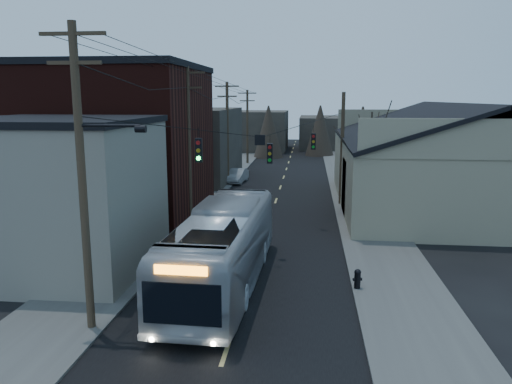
% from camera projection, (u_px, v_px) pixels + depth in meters
% --- Properties ---
extents(road_surface, '(9.00, 110.00, 0.02)m').
position_uv_depth(road_surface, '(279.00, 192.00, 43.55)').
color(road_surface, black).
rests_on(road_surface, ground).
extents(sidewalk_left, '(4.00, 110.00, 0.12)m').
position_uv_depth(sidewalk_left, '(206.00, 190.00, 44.22)').
color(sidewalk_left, '#474744').
rests_on(sidewalk_left, ground).
extents(sidewalk_right, '(4.00, 110.00, 0.12)m').
position_uv_depth(sidewalk_right, '(354.00, 192.00, 42.86)').
color(sidewalk_right, '#474744').
rests_on(sidewalk_right, ground).
extents(building_clapboard, '(8.00, 8.00, 7.00)m').
position_uv_depth(building_clapboard, '(60.00, 197.00, 23.32)').
color(building_clapboard, slate).
rests_on(building_clapboard, ground).
extents(building_brick, '(10.00, 12.00, 10.00)m').
position_uv_depth(building_brick, '(124.00, 144.00, 33.89)').
color(building_brick, black).
rests_on(building_brick, ground).
extents(building_left_far, '(9.00, 14.00, 7.00)m').
position_uv_depth(building_left_far, '(188.00, 144.00, 49.75)').
color(building_left_far, '#2E2925').
rests_on(building_left_far, ground).
extents(warehouse, '(16.16, 20.60, 7.73)m').
position_uv_depth(warehouse, '(451.00, 172.00, 36.80)').
color(warehouse, '#7E735C').
rests_on(warehouse, ground).
extents(building_far_left, '(10.00, 12.00, 6.00)m').
position_uv_depth(building_far_left, '(254.00, 131.00, 77.80)').
color(building_far_left, '#2E2925').
rests_on(building_far_left, ground).
extents(building_far_right, '(12.00, 14.00, 5.00)m').
position_uv_depth(building_far_right, '(337.00, 132.00, 81.42)').
color(building_far_right, '#2E2925').
rests_on(building_far_right, ground).
extents(bare_tree, '(0.40, 0.40, 7.20)m').
position_uv_depth(bare_tree, '(370.00, 168.00, 32.43)').
color(bare_tree, black).
rests_on(bare_tree, ground).
extents(utility_lines, '(11.24, 45.28, 10.50)m').
position_uv_depth(utility_lines, '(233.00, 140.00, 37.22)').
color(utility_lines, '#382B1E').
rests_on(utility_lines, ground).
extents(bus, '(3.36, 12.58, 3.48)m').
position_uv_depth(bus, '(223.00, 248.00, 21.47)').
color(bus, '#A7ACB3').
rests_on(bus, ground).
extents(parked_car, '(1.79, 4.15, 1.33)m').
position_uv_depth(parked_car, '(237.00, 176.00, 48.07)').
color(parked_car, '#989C9F').
rests_on(parked_car, ground).
extents(fire_hydrant, '(0.41, 0.29, 0.84)m').
position_uv_depth(fire_hydrant, '(357.00, 278.00, 21.15)').
color(fire_hydrant, black).
rests_on(fire_hydrant, sidewalk_right).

